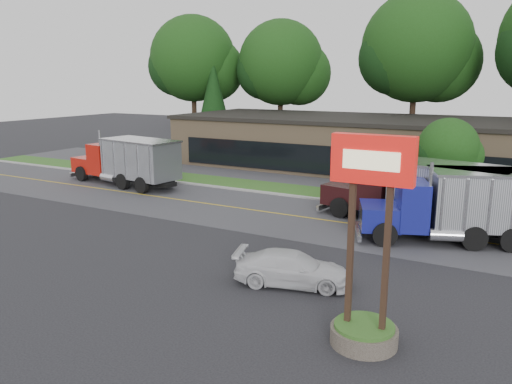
% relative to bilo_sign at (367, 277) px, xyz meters
% --- Properties ---
extents(ground, '(140.00, 140.00, 0.00)m').
position_rel_bilo_sign_xyz_m(ground, '(-10.50, 2.50, -2.02)').
color(ground, '#2F2F34').
rests_on(ground, ground).
extents(road, '(60.00, 8.00, 0.02)m').
position_rel_bilo_sign_xyz_m(road, '(-10.50, 11.50, -2.02)').
color(road, '#4A4A4F').
rests_on(road, ground).
extents(center_line, '(60.00, 0.12, 0.01)m').
position_rel_bilo_sign_xyz_m(center_line, '(-10.50, 11.50, -2.02)').
color(center_line, gold).
rests_on(center_line, ground).
extents(curb, '(60.00, 0.30, 0.12)m').
position_rel_bilo_sign_xyz_m(curb, '(-10.50, 15.70, -2.02)').
color(curb, '#9E9E99').
rests_on(curb, ground).
extents(grass_verge, '(60.00, 3.40, 0.03)m').
position_rel_bilo_sign_xyz_m(grass_verge, '(-10.50, 17.50, -2.02)').
color(grass_verge, '#276020').
rests_on(grass_verge, ground).
extents(far_parking, '(60.00, 7.00, 0.02)m').
position_rel_bilo_sign_xyz_m(far_parking, '(-10.50, 22.50, -2.02)').
color(far_parking, '#4A4A4F').
rests_on(far_parking, ground).
extents(strip_mall, '(32.00, 12.00, 4.00)m').
position_rel_bilo_sign_xyz_m(strip_mall, '(-8.50, 28.50, -0.02)').
color(strip_mall, '#9B7F5F').
rests_on(strip_mall, ground).
extents(bilo_sign, '(2.20, 1.90, 5.95)m').
position_rel_bilo_sign_xyz_m(bilo_sign, '(0.00, 0.00, 0.00)').
color(bilo_sign, '#6B6054').
rests_on(bilo_sign, ground).
extents(tree_far_a, '(10.13, 9.54, 14.45)m').
position_rel_bilo_sign_xyz_m(tree_far_a, '(-30.35, 34.62, 7.20)').
color(tree_far_a, '#382619').
rests_on(tree_far_a, ground).
extents(tree_far_b, '(9.57, 9.00, 13.64)m').
position_rel_bilo_sign_xyz_m(tree_far_b, '(-20.35, 36.61, 6.68)').
color(tree_far_b, '#382619').
rests_on(tree_far_b, ground).
extents(tree_far_c, '(10.78, 10.14, 15.37)m').
position_rel_bilo_sign_xyz_m(tree_far_c, '(-6.34, 36.63, 7.79)').
color(tree_far_c, '#382619').
rests_on(tree_far_c, ground).
extents(evergreen_left, '(4.21, 4.21, 9.57)m').
position_rel_bilo_sign_xyz_m(evergreen_left, '(-26.50, 32.50, 3.23)').
color(evergreen_left, '#382619').
rests_on(evergreen_left, ground).
extents(tree_verge, '(3.68, 3.47, 5.25)m').
position_rel_bilo_sign_xyz_m(tree_verge, '(-0.44, 17.54, 1.31)').
color(tree_verge, '#382619').
rests_on(tree_verge, ground).
extents(dump_truck_red, '(9.82, 3.94, 3.36)m').
position_rel_bilo_sign_xyz_m(dump_truck_red, '(-21.05, 13.32, -0.21)').
color(dump_truck_red, black).
rests_on(dump_truck_red, ground).
extents(dump_truck_blue, '(7.97, 4.99, 3.36)m').
position_rel_bilo_sign_xyz_m(dump_truck_blue, '(0.93, 10.95, -0.22)').
color(dump_truck_blue, black).
rests_on(dump_truck_blue, ground).
extents(dump_truck_maroon, '(9.79, 4.28, 3.36)m').
position_rel_bilo_sign_xyz_m(dump_truck_maroon, '(-0.88, 12.73, -0.21)').
color(dump_truck_maroon, black).
rests_on(dump_truck_maroon, ground).
extents(rally_car, '(4.53, 2.81, 1.23)m').
position_rel_bilo_sign_xyz_m(rally_car, '(-3.56, 2.89, -1.41)').
color(rally_car, silver).
rests_on(rally_car, ground).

